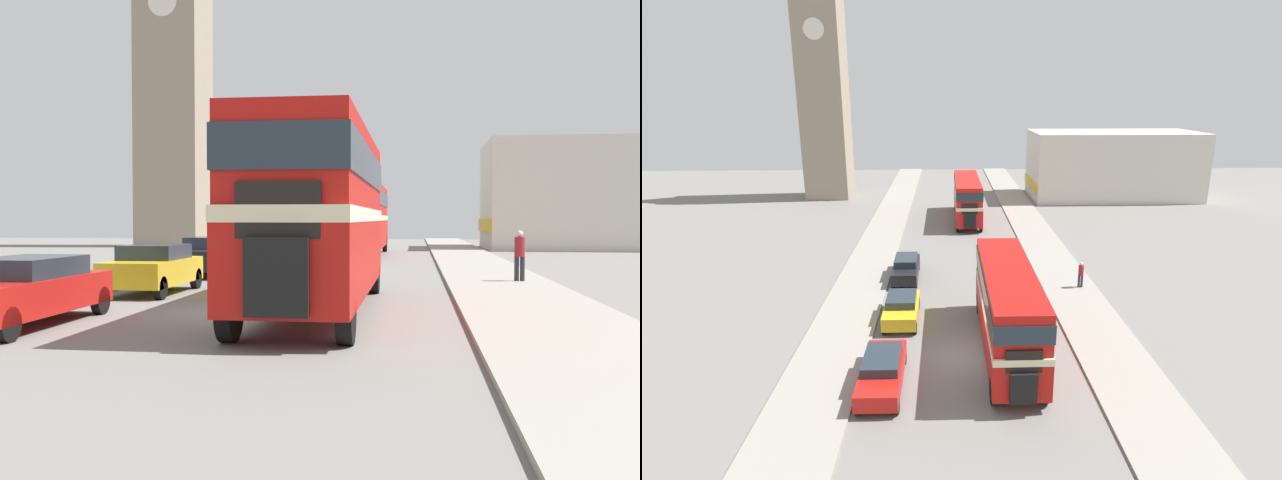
% 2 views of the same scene
% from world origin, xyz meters
% --- Properties ---
extents(ground_plane, '(120.00, 120.00, 0.00)m').
position_xyz_m(ground_plane, '(0.00, 0.00, 0.00)').
color(ground_plane, slate).
extents(sidewalk_right, '(3.50, 120.00, 0.12)m').
position_xyz_m(sidewalk_right, '(6.75, 0.00, 0.06)').
color(sidewalk_right, gray).
rests_on(sidewalk_right, ground_plane).
extents(sidewalk_left, '(3.50, 120.00, 0.12)m').
position_xyz_m(sidewalk_left, '(-6.75, 0.00, 0.06)').
color(sidewalk_left, gray).
rests_on(sidewalk_left, ground_plane).
extents(double_decker_bus, '(2.39, 10.71, 4.19)m').
position_xyz_m(double_decker_bus, '(1.74, 0.70, 2.50)').
color(double_decker_bus, '#B2140F').
rests_on(double_decker_bus, ground_plane).
extents(bus_distant, '(2.41, 11.18, 4.10)m').
position_xyz_m(bus_distant, '(0.93, 26.78, 2.45)').
color(bus_distant, red).
rests_on(bus_distant, ground_plane).
extents(car_parked_near, '(1.74, 4.66, 1.40)m').
position_xyz_m(car_parked_near, '(-3.95, -2.30, 0.74)').
color(car_parked_near, red).
rests_on(car_parked_near, ground_plane).
extents(car_parked_mid, '(1.80, 4.04, 1.42)m').
position_xyz_m(car_parked_mid, '(-3.65, 4.13, 0.74)').
color(car_parked_mid, gold).
rests_on(car_parked_mid, ground_plane).
extents(car_parked_far, '(1.65, 4.46, 1.49)m').
position_xyz_m(car_parked_far, '(-3.89, 10.61, 0.77)').
color(car_parked_far, black).
rests_on(car_parked_far, ground_plane).
extents(pedestrian_walking, '(0.34, 0.34, 1.68)m').
position_xyz_m(pedestrian_walking, '(7.41, 8.37, 1.07)').
color(pedestrian_walking, '#282833').
rests_on(pedestrian_walking, sidewalk_right).
extents(church_tower, '(5.18, 5.18, 32.71)m').
position_xyz_m(church_tower, '(-14.99, 38.67, 16.70)').
color(church_tower, gray).
rests_on(church_tower, ground_plane).
extents(shop_building_block, '(19.26, 9.27, 7.72)m').
position_xyz_m(shop_building_block, '(18.63, 37.37, 3.86)').
color(shop_building_block, beige).
rests_on(shop_building_block, ground_plane).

